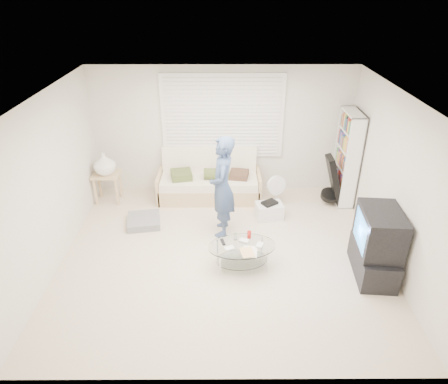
{
  "coord_description": "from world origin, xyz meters",
  "views": [
    {
      "loc": [
        -0.01,
        -5.12,
        3.88
      ],
      "look_at": [
        0.02,
        0.3,
        0.95
      ],
      "focal_mm": 32.0,
      "sensor_mm": 36.0,
      "label": 1
    }
  ],
  "objects_px": {
    "coffee_table": "(242,249)",
    "futon_sofa": "(209,182)",
    "tv_unit": "(377,245)",
    "bookshelf": "(347,158)"
  },
  "relations": [
    {
      "from": "tv_unit",
      "to": "coffee_table",
      "type": "height_order",
      "value": "tv_unit"
    },
    {
      "from": "futon_sofa",
      "to": "bookshelf",
      "type": "bearing_deg",
      "value": -2.89
    },
    {
      "from": "tv_unit",
      "to": "coffee_table",
      "type": "bearing_deg",
      "value": 174.81
    },
    {
      "from": "bookshelf",
      "to": "coffee_table",
      "type": "bearing_deg",
      "value": -134.91
    },
    {
      "from": "bookshelf",
      "to": "coffee_table",
      "type": "relative_size",
      "value": 1.66
    },
    {
      "from": "tv_unit",
      "to": "coffee_table",
      "type": "relative_size",
      "value": 0.98
    },
    {
      "from": "bookshelf",
      "to": "futon_sofa",
      "type": "bearing_deg",
      "value": 177.11
    },
    {
      "from": "bookshelf",
      "to": "tv_unit",
      "type": "height_order",
      "value": "bookshelf"
    },
    {
      "from": "tv_unit",
      "to": "coffee_table",
      "type": "distance_m",
      "value": 1.93
    },
    {
      "from": "coffee_table",
      "to": "futon_sofa",
      "type": "bearing_deg",
      "value": 104.2
    }
  ]
}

